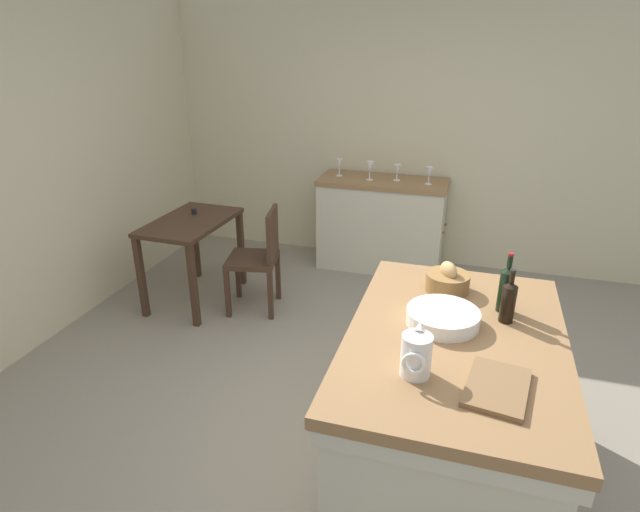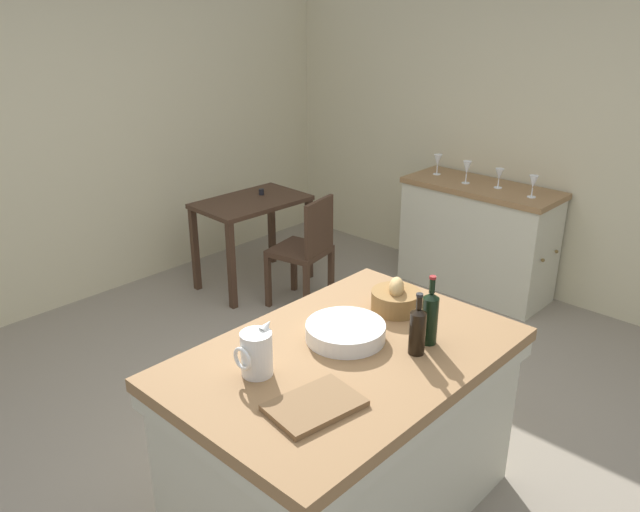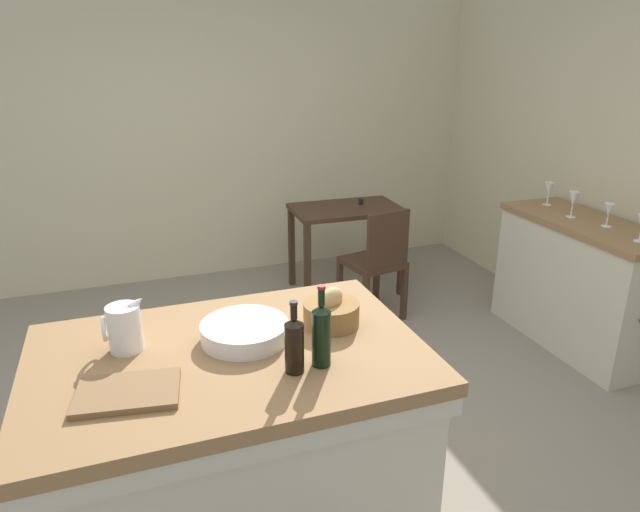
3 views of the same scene
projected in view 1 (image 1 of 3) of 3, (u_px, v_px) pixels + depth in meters
ground_plane at (363, 413)px, 3.29m from camera, size 6.76×6.76×0.00m
wall_right at (426, 134)px, 5.07m from camera, size 0.12×5.20×2.60m
island_table at (448, 402)px, 2.67m from camera, size 1.54×1.02×0.87m
side_cabinet at (381, 224)px, 5.19m from camera, size 0.52×1.25×0.90m
writing_desk at (191, 233)px, 4.47m from camera, size 0.92×0.59×0.79m
wooden_chair at (259, 256)px, 4.36m from camera, size 0.47×0.47×0.89m
pitcher at (416, 355)px, 2.18m from camera, size 0.17×0.13×0.23m
wash_bowl at (443, 317)px, 2.59m from camera, size 0.36×0.36×0.08m
bread_basket at (448, 281)px, 2.92m from camera, size 0.24×0.24×0.17m
cutting_board at (497, 387)px, 2.12m from camera, size 0.38×0.29×0.02m
wine_bottle_dark at (506, 288)px, 2.67m from camera, size 0.07×0.07×0.32m
wine_bottle_amber at (508, 301)px, 2.58m from camera, size 0.07×0.07×0.28m
wine_glass_far_left at (429, 172)px, 4.82m from camera, size 0.07×0.07×0.17m
wine_glass_left at (397, 170)px, 4.95m from camera, size 0.07×0.07×0.15m
wine_glass_middle at (370, 167)px, 4.95m from camera, size 0.07×0.07×0.18m
wine_glass_right at (339, 164)px, 5.10m from camera, size 0.07×0.07×0.17m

